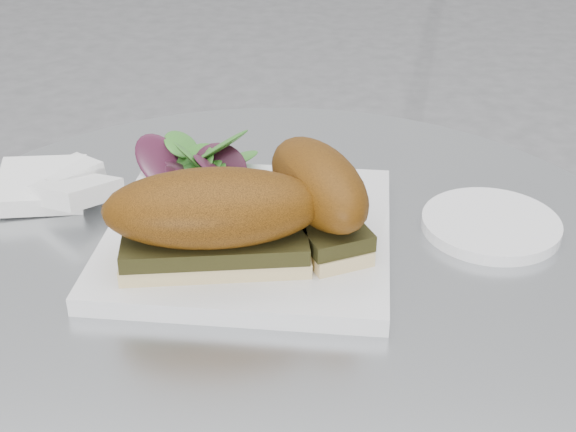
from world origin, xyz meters
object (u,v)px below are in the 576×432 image
(sandwich_left, at_px, (214,218))
(sandwich_right, at_px, (318,193))
(plate, at_px, (249,234))
(saucer, at_px, (491,225))

(sandwich_left, distance_m, sandwich_right, 0.09)
(sandwich_left, bearing_deg, sandwich_right, 21.58)
(sandwich_left, bearing_deg, plate, 62.32)
(plate, distance_m, sandwich_right, 0.08)
(sandwich_right, bearing_deg, plate, -127.29)
(saucer, bearing_deg, sandwich_left, -159.23)
(sandwich_left, height_order, sandwich_right, same)
(plate, bearing_deg, sandwich_left, -110.20)
(sandwich_right, bearing_deg, sandwich_left, -85.58)
(plate, xyz_separation_m, sandwich_left, (-0.02, -0.06, 0.05))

